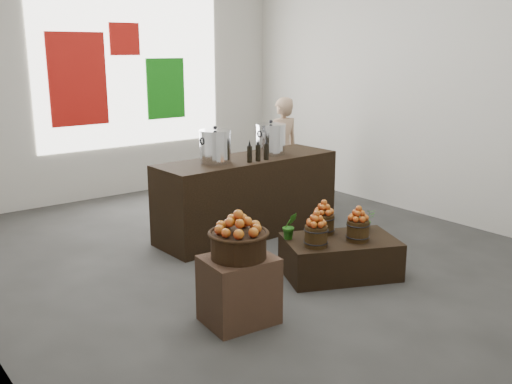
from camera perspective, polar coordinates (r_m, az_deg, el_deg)
ground at (r=6.85m, az=-0.92°, el=-5.99°), size 7.00×7.00×0.00m
back_wall at (r=9.47m, az=-14.05°, el=11.60°), size 6.00×0.04×4.00m
back_opening at (r=9.58m, az=-12.33°, el=11.72°), size 3.20×0.02×2.40m
deco_red_left at (r=9.22m, az=-17.39°, el=10.70°), size 0.90×0.04×1.40m
deco_green_right at (r=9.86m, az=-9.02°, el=10.18°), size 0.70×0.04×1.00m
deco_red_upper at (r=9.52m, az=-13.02°, el=14.68°), size 0.50×0.04×0.50m
crate at (r=5.09m, az=-1.72°, el=-9.73°), size 0.65×0.55×0.60m
wicker_basket at (r=4.93m, az=-1.76°, el=-5.36°), size 0.48×0.48×0.22m
apples_in_basket at (r=4.87m, az=-1.77°, el=-3.02°), size 0.38×0.38×0.20m
display_table at (r=6.18m, az=8.38°, el=-6.42°), size 1.36×1.14×0.40m
apple_bucket_front_left at (r=5.83m, az=6.02°, el=-4.41°), size 0.23×0.23×0.22m
apples_in_bucket_front_left at (r=5.77m, az=6.07°, el=-2.65°), size 0.18×0.18×0.16m
apple_bucket_front_right at (r=6.06m, az=10.15°, el=-3.82°), size 0.23×0.23×0.22m
apples_in_bucket_front_right at (r=6.01m, az=10.22°, el=-2.12°), size 0.18×0.18×0.16m
apple_bucket_rear at (r=6.23m, az=6.76°, el=-3.18°), size 0.23×0.23×0.22m
apples_in_bucket_rear at (r=6.18m, az=6.81°, el=-1.52°), size 0.18×0.18×0.16m
herb_garnish_right at (r=6.41m, az=10.83°, el=-2.69°), size 0.28×0.26×0.25m
herb_garnish_left at (r=6.01m, az=3.41°, el=-3.39°), size 0.19×0.17×0.29m
counter at (r=7.39m, az=-0.83°, el=-0.39°), size 2.48×0.87×1.01m
stock_pot_left at (r=6.94m, az=-4.09°, el=4.48°), size 0.38×0.38×0.38m
stock_pot_center at (r=7.49m, az=1.48°, el=5.23°), size 0.38×0.38×0.38m
oil_cruets at (r=7.06m, az=0.40°, el=4.27°), size 0.27×0.08×0.28m
shopper at (r=9.05m, az=2.62°, el=4.34°), size 0.62×0.43×1.63m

